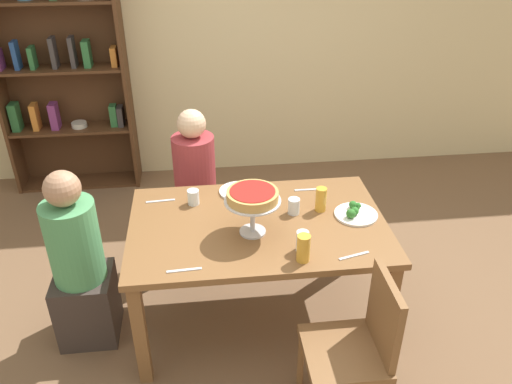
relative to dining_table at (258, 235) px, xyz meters
name	(u,v)px	position (x,y,z in m)	size (l,w,h in m)	color
ground_plane	(258,316)	(0.00, 0.00, -0.65)	(12.00, 12.00, 0.00)	brown
rear_partition	(228,24)	(0.00, 2.20, 0.75)	(8.00, 0.12, 2.80)	beige
dining_table	(258,235)	(0.00, 0.00, 0.00)	(1.50, 0.96, 0.74)	brown
bookshelf	(61,69)	(-1.46, 2.02, 0.45)	(1.10, 0.30, 2.21)	#4C2D19
diner_head_west	(80,271)	(-1.05, -0.02, -0.16)	(0.34, 0.34, 1.15)	#382D28
diner_far_left	(196,194)	(-0.36, 0.79, -0.16)	(0.34, 0.34, 1.15)	#382D28
chair_near_right	(359,343)	(0.41, -0.74, -0.16)	(0.40, 0.40, 0.87)	brown
deep_dish_pizza_stand	(253,198)	(-0.04, -0.09, 0.32)	(0.32, 0.32, 0.27)	silver
salad_plate_near_diner	(355,213)	(0.59, 0.01, 0.11)	(0.26, 0.26, 0.07)	white
salad_plate_far_diner	(239,190)	(-0.08, 0.37, 0.11)	(0.25, 0.25, 0.06)	white
beer_glass_amber_tall	(303,248)	(0.19, -0.38, 0.17)	(0.07, 0.07, 0.15)	gold
beer_glass_amber_short	(321,199)	(0.39, 0.09, 0.17)	(0.07, 0.07, 0.15)	gold
water_glass_clear_near	(302,241)	(0.20, -0.29, 0.15)	(0.07, 0.07, 0.12)	white
water_glass_clear_far	(193,197)	(-0.37, 0.26, 0.14)	(0.07, 0.07, 0.09)	white
water_glass_clear_spare	(294,206)	(0.23, 0.08, 0.14)	(0.07, 0.07, 0.10)	white
cutlery_fork_near	(184,270)	(-0.43, -0.39, 0.09)	(0.18, 0.02, 0.01)	silver
cutlery_knife_near	(354,256)	(0.47, -0.38, 0.09)	(0.18, 0.02, 0.01)	silver
cutlery_fork_far	(308,190)	(0.37, 0.34, 0.09)	(0.18, 0.02, 0.01)	silver
cutlery_knife_far	(161,201)	(-0.58, 0.31, 0.09)	(0.18, 0.02, 0.01)	silver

